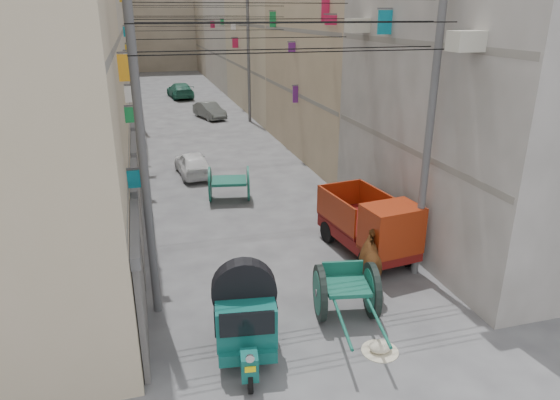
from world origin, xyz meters
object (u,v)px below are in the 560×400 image
object	(u,v)px
distant_car_white	(193,163)
distant_car_green	(180,90)
auto_rickshaw	(245,313)
second_cart	(229,183)
distant_car_grey	(209,110)
horse	(377,263)
mini_truck	(374,230)
feed_sack	(380,347)
tonga_cart	(346,291)

from	to	relation	value
distant_car_white	distant_car_green	world-z (taller)	distant_car_green
auto_rickshaw	distant_car_green	xyz separation A→B (m)	(1.75, 35.76, -0.36)
distant_car_green	second_cart	bearing A→B (deg)	83.29
distant_car_grey	horse	bearing A→B (deg)	-104.65
auto_rickshaw	second_cart	xyz separation A→B (m)	(1.34, 9.42, -0.26)
horse	distant_car_white	size ratio (longest dim) A/B	0.62
horse	distant_car_green	xyz separation A→B (m)	(-2.11, 34.21, -0.20)
mini_truck	distant_car_white	size ratio (longest dim) A/B	1.15
auto_rickshaw	second_cart	world-z (taller)	auto_rickshaw
feed_sack	distant_car_green	bearing A→B (deg)	91.73
feed_sack	distant_car_grey	bearing A→B (deg)	89.85
feed_sack	distant_car_white	bearing A→B (deg)	100.30
distant_car_grey	distant_car_green	bearing A→B (deg)	80.04
distant_car_grey	auto_rickshaw	bearing A→B (deg)	-113.24
mini_truck	second_cart	size ratio (longest dim) A/B	2.08
second_cart	distant_car_white	world-z (taller)	second_cart
mini_truck	feed_sack	distance (m)	4.54
distant_car_white	tonga_cart	bearing A→B (deg)	95.90
horse	distant_car_grey	size ratio (longest dim) A/B	0.60
mini_truck	distant_car_grey	distance (m)	22.81
mini_truck	second_cart	world-z (taller)	mini_truck
distant_car_white	mini_truck	bearing A→B (deg)	108.98
tonga_cart	distant_car_grey	size ratio (longest dim) A/B	0.95
distant_car_white	auto_rickshaw	bearing A→B (deg)	83.99
distant_car_grey	distant_car_green	world-z (taller)	distant_car_green
feed_sack	distant_car_white	distance (m)	14.19
distant_car_white	feed_sack	bearing A→B (deg)	95.66
second_cart	distant_car_white	bearing A→B (deg)	115.63
horse	mini_truck	bearing A→B (deg)	-96.76
mini_truck	distant_car_grey	size ratio (longest dim) A/B	1.12
auto_rickshaw	feed_sack	world-z (taller)	auto_rickshaw
mini_truck	feed_sack	size ratio (longest dim) A/B	7.30
auto_rickshaw	feed_sack	xyz separation A→B (m)	(2.85, -0.80, -0.87)
tonga_cart	distant_car_green	distance (m)	35.08
tonga_cart	second_cart	world-z (taller)	second_cart
auto_rickshaw	distant_car_white	xyz separation A→B (m)	(0.31, 13.15, -0.45)
second_cart	distant_car_grey	distance (m)	16.70
auto_rickshaw	tonga_cart	bearing A→B (deg)	22.58
tonga_cart	horse	size ratio (longest dim) A/B	1.58
second_cart	horse	size ratio (longest dim) A/B	0.89
mini_truck	distant_car_grey	bearing A→B (deg)	86.89
distant_car_green	auto_rickshaw	bearing A→B (deg)	81.37
horse	distant_car_green	bearing A→B (deg)	-69.75
auto_rickshaw	feed_sack	distance (m)	3.09
auto_rickshaw	mini_truck	xyz separation A→B (m)	(4.62, 3.31, -0.04)
tonga_cart	distant_car_white	bearing A→B (deg)	110.84
second_cart	distant_car_green	xyz separation A→B (m)	(0.40, 26.33, -0.10)
second_cart	distant_car_white	distance (m)	3.88
tonga_cart	distant_car_grey	distance (m)	25.36
distant_car_green	distant_car_grey	bearing A→B (deg)	91.05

